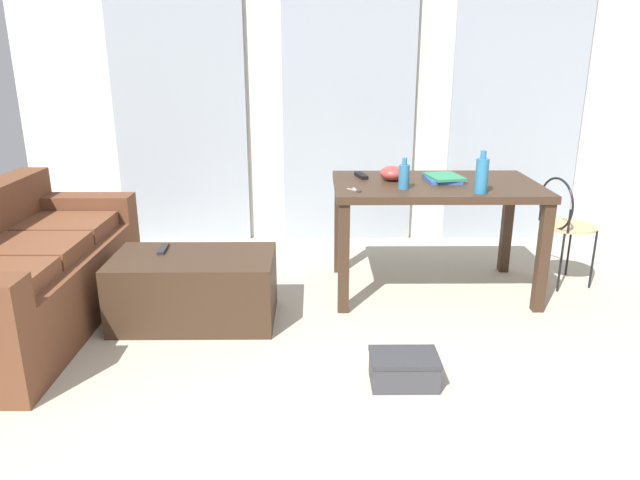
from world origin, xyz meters
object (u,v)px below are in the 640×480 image
Objects in this scene: couch at (20,276)px; tv_remote_on_table at (361,176)px; book_stack at (443,178)px; shoebox at (404,369)px; craft_table at (435,197)px; tv_remote_primary at (163,249)px; bottle_near at (482,175)px; bottle_far at (404,176)px; coffee_table at (195,288)px; wire_chair at (562,219)px; scissors at (356,190)px; bowl at (392,173)px.

couch reaches higher than tv_remote_on_table.
shoebox is (-0.42, -1.29, -0.71)m from book_stack.
book_stack is (0.06, 0.05, 0.12)m from craft_table.
tv_remote_primary is (-1.77, -0.37, -0.24)m from craft_table.
tv_remote_primary is at bearing -178.34° from bottle_near.
bottle_near reaches higher than bottle_far.
coffee_table is (1.03, 0.07, -0.11)m from couch.
tv_remote_on_table reaches higher than wire_chair.
book_stack is at bearing 25.95° from scissors.
bottle_near is 0.78m from scissors.
scissors is at bearing -130.47° from bowl.
bowl reaches higher than craft_table.
tv_remote_primary is at bearing 12.18° from couch.
scissors reaches higher than coffee_table.
book_stack is at bearing 18.30° from coffee_table.
scissors is at bearing -111.94° from tv_remote_on_table.
book_stack is 1.54m from shoebox.
scissors reaches higher than tv_remote_primary.
scissors is at bearing 2.92° from tv_remote_primary.
wire_chair is 2.29× the size of shoebox.
bottle_near is at bearing -55.46° from craft_table.
craft_table is 1.42m from shoebox.
craft_table is at bearing 73.62° from shoebox.
scissors is at bearing 13.30° from coffee_table.
bottle_far is 1.32m from shoebox.
coffee_table is 2.57m from wire_chair.
book_stack is at bearing 113.41° from bottle_near.
bottle_far is (2.35, 0.36, 0.54)m from couch.
bottle_near reaches higher than shoebox.
scissors reaches higher than craft_table.
tv_remote_on_table is at bearing 167.58° from book_stack.
tv_remote_on_table is (2.11, 0.72, 0.47)m from couch.
scissors is at bearing 8.46° from couch.
coffee_table is 4.94× the size of bottle_far.
bowl is 1.51m from shoebox.
shoebox is (1.40, -0.87, -0.35)m from tv_remote_primary.
bowl is 0.41m from scissors.
craft_table is 5.16× the size of bottle_near.
bottle_near is 1.36m from shoebox.
tv_remote_on_table is (-0.55, 0.12, -0.01)m from book_stack.
craft_table is at bearing 17.17° from coffee_table.
craft_table is at bearing 37.29° from bottle_far.
tv_remote_on_table is at bearing 81.52° from scissors.
wire_chair is at bearing 13.09° from coffee_table.
bottle_near is at bearing -47.98° from tv_remote_on_table.
shoebox is at bearing -93.47° from bowl.
tv_remote_on_table is at bearing 31.46° from coffee_table.
bottle_far is 0.62× the size of book_stack.
wire_chair reaches higher than craft_table.
bowl is 0.34m from book_stack.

